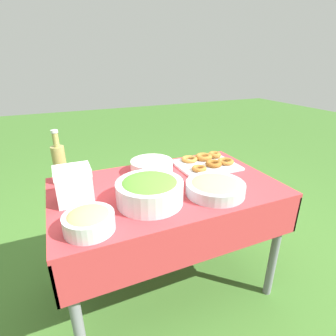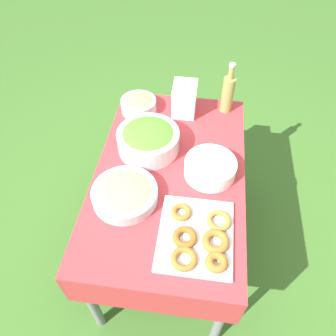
# 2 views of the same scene
# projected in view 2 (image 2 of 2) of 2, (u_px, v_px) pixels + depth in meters

# --- Properties ---
(ground_plane) EXTENTS (14.00, 14.00, 0.00)m
(ground_plane) POSITION_uv_depth(u_px,v_px,m) (169.00, 241.00, 2.28)
(ground_plane) COLOR #3D6B28
(picnic_table) EXTENTS (1.28, 0.78, 0.75)m
(picnic_table) POSITION_uv_depth(u_px,v_px,m) (170.00, 184.00, 1.79)
(picnic_table) COLOR #B73338
(picnic_table) RESTS_ON ground_plane
(salad_bowl) EXTENTS (0.34, 0.34, 0.13)m
(salad_bowl) POSITION_uv_depth(u_px,v_px,m) (148.00, 139.00, 1.77)
(salad_bowl) COLOR silver
(salad_bowl) RESTS_ON picnic_table
(pasta_bowl) EXTENTS (0.32, 0.32, 0.08)m
(pasta_bowl) POSITION_uv_depth(u_px,v_px,m) (125.00, 193.00, 1.57)
(pasta_bowl) COLOR #B2B7BC
(pasta_bowl) RESTS_ON picnic_table
(donut_platter) EXTENTS (0.39, 0.33, 0.05)m
(donut_platter) POSITION_uv_depth(u_px,v_px,m) (198.00, 237.00, 1.43)
(donut_platter) COLOR silver
(donut_platter) RESTS_ON picnic_table
(plate_stack) EXTENTS (0.27, 0.27, 0.08)m
(plate_stack) POSITION_uv_depth(u_px,v_px,m) (210.00, 168.00, 1.67)
(plate_stack) COLOR white
(plate_stack) RESTS_ON picnic_table
(olive_oil_bottle) EXTENTS (0.07, 0.07, 0.32)m
(olive_oil_bottle) POSITION_uv_depth(u_px,v_px,m) (228.00, 93.00, 1.94)
(olive_oil_bottle) COLOR #998E4C
(olive_oil_bottle) RESTS_ON picnic_table
(bread_bowl) EXTENTS (0.22, 0.22, 0.10)m
(bread_bowl) POSITION_uv_depth(u_px,v_px,m) (138.00, 104.00, 2.00)
(bread_bowl) COLOR silver
(bread_bowl) RESTS_ON picnic_table
(cooler_box) EXTENTS (0.17, 0.14, 0.19)m
(cooler_box) POSITION_uv_depth(u_px,v_px,m) (184.00, 99.00, 1.96)
(cooler_box) COLOR silver
(cooler_box) RESTS_ON picnic_table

